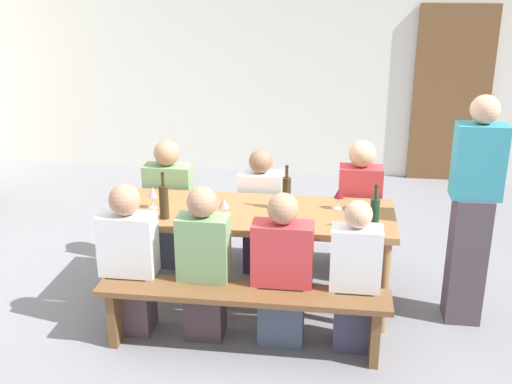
{
  "coord_description": "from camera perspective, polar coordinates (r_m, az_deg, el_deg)",
  "views": [
    {
      "loc": [
        0.58,
        -4.3,
        2.44
      ],
      "look_at": [
        0.0,
        0.0,
        0.9
      ],
      "focal_mm": 43.72,
      "sensor_mm": 36.0,
      "label": 1
    }
  ],
  "objects": [
    {
      "name": "wine_glass_2",
      "position": [
        4.46,
        -2.96,
        -1.09
      ],
      "size": [
        0.08,
        0.08,
        0.17
      ],
      "color": "silver",
      "rests_on": "tasting_table"
    },
    {
      "name": "seated_guest_far_2",
      "position": [
        5.19,
        9.4,
        -1.81
      ],
      "size": [
        0.35,
        0.24,
        1.18
      ],
      "rotation": [
        0.0,
        0.0,
        -1.57
      ],
      "color": "#33324F",
      "rests_on": "ground"
    },
    {
      "name": "wine_glass_0",
      "position": [
        4.74,
        -9.44,
        -0.08
      ],
      "size": [
        0.07,
        0.07,
        0.17
      ],
      "color": "silver",
      "rests_on": "tasting_table"
    },
    {
      "name": "seated_guest_near_0",
      "position": [
        4.45,
        -11.51,
        -6.36
      ],
      "size": [
        0.39,
        0.24,
        1.1
      ],
      "rotation": [
        0.0,
        0.0,
        1.57
      ],
      "color": "#523F48",
      "rests_on": "ground"
    },
    {
      "name": "standing_host",
      "position": [
        4.64,
        19.15,
        -2.04
      ],
      "size": [
        0.33,
        0.24,
        1.68
      ],
      "rotation": [
        0.0,
        0.0,
        3.14
      ],
      "color": "#493D45",
      "rests_on": "ground"
    },
    {
      "name": "tasting_table",
      "position": [
        4.69,
        -0.0,
        -2.65
      ],
      "size": [
        2.06,
        0.77,
        0.75
      ],
      "color": "olive",
      "rests_on": "ground"
    },
    {
      "name": "wooden_door",
      "position": [
        7.85,
        17.46,
        8.46
      ],
      "size": [
        0.9,
        0.06,
        2.1
      ],
      "primitive_type": "cube",
      "color": "brown",
      "rests_on": "ground"
    },
    {
      "name": "wine_bottle_1",
      "position": [
        4.53,
        -8.42,
        -0.81
      ],
      "size": [
        0.07,
        0.07,
        0.35
      ],
      "color": "#332814",
      "rests_on": "tasting_table"
    },
    {
      "name": "bench_near",
      "position": [
        4.22,
        -1.27,
        -10.13
      ],
      "size": [
        1.96,
        0.3,
        0.45
      ],
      "color": "brown",
      "rests_on": "ground"
    },
    {
      "name": "seated_guest_near_1",
      "position": [
        4.31,
        -4.78,
        -6.8
      ],
      "size": [
        0.35,
        0.24,
        1.11
      ],
      "rotation": [
        0.0,
        0.0,
        1.57
      ],
      "color": "#453439",
      "rests_on": "ground"
    },
    {
      "name": "seated_guest_far_1",
      "position": [
        5.25,
        0.43,
        -2.06
      ],
      "size": [
        0.36,
        0.24,
        1.07
      ],
      "rotation": [
        0.0,
        0.0,
        -1.57
      ],
      "color": "#322A48",
      "rests_on": "ground"
    },
    {
      "name": "wine_bottle_0",
      "position": [
        4.65,
        2.81,
        -0.06
      ],
      "size": [
        0.06,
        0.06,
        0.34
      ],
      "color": "#332814",
      "rests_on": "tasting_table"
    },
    {
      "name": "wine_bottle_2",
      "position": [
        4.34,
        10.79,
        -1.97
      ],
      "size": [
        0.06,
        0.06,
        0.34
      ],
      "color": "#143319",
      "rests_on": "tasting_table"
    },
    {
      "name": "back_wall",
      "position": [
        7.82,
        3.5,
        13.34
      ],
      "size": [
        14.0,
        0.2,
        3.2
      ],
      "primitive_type": "cube",
      "color": "silver",
      "rests_on": "ground"
    },
    {
      "name": "seated_guest_far_0",
      "position": [
        5.39,
        -7.93,
        -1.34
      ],
      "size": [
        0.4,
        0.24,
        1.13
      ],
      "rotation": [
        0.0,
        0.0,
        -1.57
      ],
      "color": "#4D5470",
      "rests_on": "ground"
    },
    {
      "name": "bench_far",
      "position": [
        5.44,
        0.97,
        -3.01
      ],
      "size": [
        1.96,
        0.3,
        0.45
      ],
      "color": "brown",
      "rests_on": "ground"
    },
    {
      "name": "seated_guest_near_2",
      "position": [
        4.24,
        2.4,
        -7.45
      ],
      "size": [
        0.41,
        0.24,
        1.09
      ],
      "rotation": [
        0.0,
        0.0,
        1.57
      ],
      "color": "#455066",
      "rests_on": "ground"
    },
    {
      "name": "seated_guest_near_3",
      "position": [
        4.24,
        9.0,
        -7.91
      ],
      "size": [
        0.33,
        0.24,
        1.06
      ],
      "rotation": [
        0.0,
        0.0,
        1.57
      ],
      "color": "#3F3B57",
      "rests_on": "ground"
    },
    {
      "name": "ground_plane",
      "position": [
        4.98,
        -0.0,
        -9.8
      ],
      "size": [
        24.0,
        24.0,
        0.0
      ],
      "primitive_type": "plane",
      "color": "slate"
    },
    {
      "name": "wine_glass_1",
      "position": [
        4.7,
        7.59,
        -0.2
      ],
      "size": [
        0.08,
        0.08,
        0.16
      ],
      "color": "silver",
      "rests_on": "tasting_table"
    }
  ]
}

